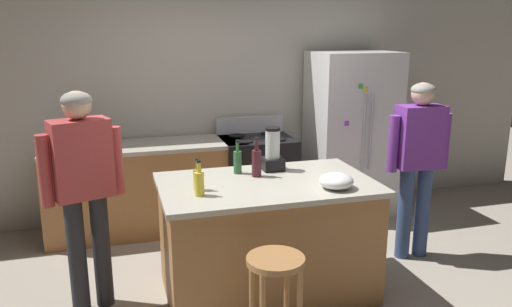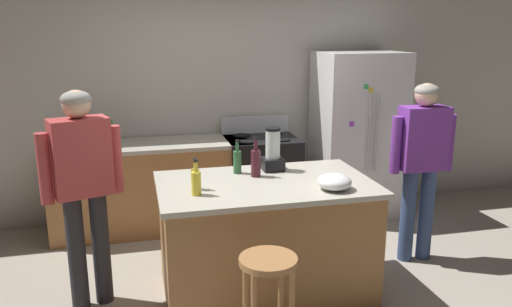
{
  "view_description": "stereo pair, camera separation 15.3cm",
  "coord_description": "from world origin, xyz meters",
  "px_view_note": "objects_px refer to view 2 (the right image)",
  "views": [
    {
      "loc": [
        -1.09,
        -3.5,
        2.07
      ],
      "look_at": [
        0.0,
        0.3,
        1.07
      ],
      "focal_mm": 35.31,
      "sensor_mm": 36.0,
      "label": 1
    },
    {
      "loc": [
        -0.94,
        -3.54,
        2.07
      ],
      "look_at": [
        0.0,
        0.3,
        1.07
      ],
      "focal_mm": 35.31,
      "sensor_mm": 36.0,
      "label": 2
    }
  ],
  "objects_px": {
    "refrigerator": "(357,135)",
    "kitchen_island": "(265,238)",
    "person_by_sink_right": "(422,156)",
    "potted_plant": "(103,129)",
    "blender_appliance": "(273,152)",
    "bottle_wine": "(256,162)",
    "bar_stool": "(268,282)",
    "mixing_bowl": "(334,182)",
    "bottle_olive_oil": "(237,161)",
    "bottle_vinegar": "(195,178)",
    "bottle_soda": "(196,182)",
    "person_by_island_left": "(83,179)",
    "stove_range": "(261,178)"
  },
  "relations": [
    {
      "from": "person_by_sink_right",
      "to": "person_by_island_left",
      "type": "bearing_deg",
      "value": -177.58
    },
    {
      "from": "person_by_sink_right",
      "to": "mixing_bowl",
      "type": "distance_m",
      "value": 1.17
    },
    {
      "from": "refrigerator",
      "to": "potted_plant",
      "type": "height_order",
      "value": "refrigerator"
    },
    {
      "from": "person_by_sink_right",
      "to": "bottle_soda",
      "type": "distance_m",
      "value": 2.07
    },
    {
      "from": "bottle_soda",
      "to": "bar_stool",
      "type": "bearing_deg",
      "value": -62.54
    },
    {
      "from": "bottle_vinegar",
      "to": "person_by_island_left",
      "type": "bearing_deg",
      "value": 166.9
    },
    {
      "from": "bottle_wine",
      "to": "bottle_olive_oil",
      "type": "xyz_separation_m",
      "value": [
        -0.12,
        0.12,
        -0.02
      ]
    },
    {
      "from": "blender_appliance",
      "to": "person_by_sink_right",
      "type": "bearing_deg",
      "value": -2.45
    },
    {
      "from": "refrigerator",
      "to": "kitchen_island",
      "type": "bearing_deg",
      "value": -134.09
    },
    {
      "from": "person_by_sink_right",
      "to": "potted_plant",
      "type": "distance_m",
      "value": 3.02
    },
    {
      "from": "mixing_bowl",
      "to": "bottle_wine",
      "type": "bearing_deg",
      "value": 136.5
    },
    {
      "from": "refrigerator",
      "to": "person_by_island_left",
      "type": "height_order",
      "value": "refrigerator"
    },
    {
      "from": "stove_range",
      "to": "bottle_soda",
      "type": "distance_m",
      "value": 2.01
    },
    {
      "from": "bar_stool",
      "to": "mixing_bowl",
      "type": "distance_m",
      "value": 0.95
    },
    {
      "from": "person_by_sink_right",
      "to": "mixing_bowl",
      "type": "relative_size",
      "value": 6.37
    },
    {
      "from": "person_by_sink_right",
      "to": "bottle_wine",
      "type": "relative_size",
      "value": 5.09
    },
    {
      "from": "person_by_sink_right",
      "to": "bar_stool",
      "type": "xyz_separation_m",
      "value": [
        -1.69,
        -1.09,
        -0.43
      ]
    },
    {
      "from": "bottle_wine",
      "to": "bar_stool",
      "type": "bearing_deg",
      "value": -99.54
    },
    {
      "from": "person_by_sink_right",
      "to": "potted_plant",
      "type": "height_order",
      "value": "person_by_sink_right"
    },
    {
      "from": "bar_stool",
      "to": "bottle_olive_oil",
      "type": "relative_size",
      "value": 2.58
    },
    {
      "from": "person_by_sink_right",
      "to": "bottle_vinegar",
      "type": "relative_size",
      "value": 6.82
    },
    {
      "from": "person_by_sink_right",
      "to": "blender_appliance",
      "type": "relative_size",
      "value": 4.52
    },
    {
      "from": "stove_range",
      "to": "bottle_olive_oil",
      "type": "relative_size",
      "value": 3.99
    },
    {
      "from": "mixing_bowl",
      "to": "person_by_sink_right",
      "type": "bearing_deg",
      "value": 27.45
    },
    {
      "from": "person_by_sink_right",
      "to": "kitchen_island",
      "type": "bearing_deg",
      "value": -170.44
    },
    {
      "from": "refrigerator",
      "to": "bottle_wine",
      "type": "distance_m",
      "value": 2.01
    },
    {
      "from": "stove_range",
      "to": "potted_plant",
      "type": "xyz_separation_m",
      "value": [
        -1.61,
        0.03,
        0.62
      ]
    },
    {
      "from": "person_by_island_left",
      "to": "bottle_wine",
      "type": "distance_m",
      "value": 1.29
    },
    {
      "from": "person_by_sink_right",
      "to": "bottle_soda",
      "type": "xyz_separation_m",
      "value": [
        -2.03,
        -0.43,
        0.04
      ]
    },
    {
      "from": "bar_stool",
      "to": "mixing_bowl",
      "type": "bearing_deg",
      "value": 40.51
    },
    {
      "from": "mixing_bowl",
      "to": "bottle_soda",
      "type": "bearing_deg",
      "value": 173.5
    },
    {
      "from": "person_by_island_left",
      "to": "bottle_soda",
      "type": "relative_size",
      "value": 6.43
    },
    {
      "from": "bar_stool",
      "to": "bottle_vinegar",
      "type": "height_order",
      "value": "bottle_vinegar"
    },
    {
      "from": "person_by_island_left",
      "to": "blender_appliance",
      "type": "bearing_deg",
      "value": 6.81
    },
    {
      "from": "stove_range",
      "to": "bar_stool",
      "type": "height_order",
      "value": "stove_range"
    },
    {
      "from": "potted_plant",
      "to": "blender_appliance",
      "type": "height_order",
      "value": "blender_appliance"
    },
    {
      "from": "potted_plant",
      "to": "blender_appliance",
      "type": "bearing_deg",
      "value": -41.83
    },
    {
      "from": "blender_appliance",
      "to": "bottle_olive_oil",
      "type": "bearing_deg",
      "value": -175.75
    },
    {
      "from": "refrigerator",
      "to": "bottle_olive_oil",
      "type": "bearing_deg",
      "value": -142.97
    },
    {
      "from": "bar_stool",
      "to": "bottle_olive_oil",
      "type": "distance_m",
      "value": 1.22
    },
    {
      "from": "kitchen_island",
      "to": "bottle_wine",
      "type": "height_order",
      "value": "bottle_wine"
    },
    {
      "from": "person_by_island_left",
      "to": "potted_plant",
      "type": "xyz_separation_m",
      "value": [
        0.08,
        1.42,
        0.09
      ]
    },
    {
      "from": "kitchen_island",
      "to": "bar_stool",
      "type": "relative_size",
      "value": 2.29
    },
    {
      "from": "kitchen_island",
      "to": "bottle_olive_oil",
      "type": "xyz_separation_m",
      "value": [
        -0.16,
        0.28,
        0.56
      ]
    },
    {
      "from": "person_by_sink_right",
      "to": "potted_plant",
      "type": "relative_size",
      "value": 5.36
    },
    {
      "from": "kitchen_island",
      "to": "person_by_island_left",
      "type": "bearing_deg",
      "value": 174.39
    },
    {
      "from": "mixing_bowl",
      "to": "refrigerator",
      "type": "bearing_deg",
      "value": 60.51
    },
    {
      "from": "kitchen_island",
      "to": "blender_appliance",
      "type": "xyz_separation_m",
      "value": [
        0.14,
        0.31,
        0.61
      ]
    },
    {
      "from": "bottle_olive_oil",
      "to": "mixing_bowl",
      "type": "relative_size",
      "value": 1.09
    },
    {
      "from": "bottle_wine",
      "to": "mixing_bowl",
      "type": "height_order",
      "value": "bottle_wine"
    }
  ]
}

